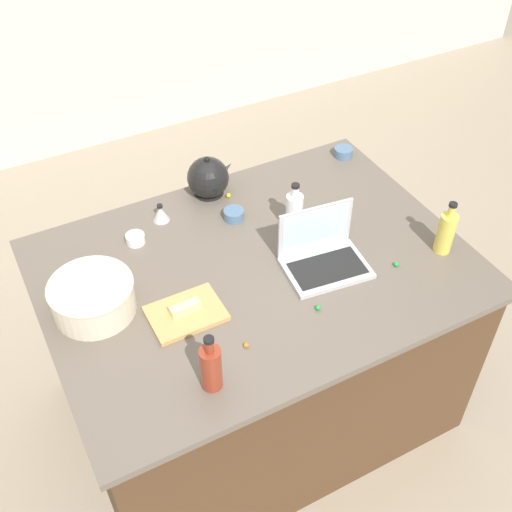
# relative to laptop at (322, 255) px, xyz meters

# --- Properties ---
(ground_plane) EXTENTS (12.00, 12.00, 0.00)m
(ground_plane) POSITION_rel_laptop_xyz_m (-0.23, 0.11, -0.95)
(ground_plane) COLOR gray
(island_counter) EXTENTS (1.61, 1.17, 0.90)m
(island_counter) POSITION_rel_laptop_xyz_m (-0.23, 0.11, -0.50)
(island_counter) COLOR #4C331E
(island_counter) RESTS_ON ground
(laptop) EXTENTS (0.33, 0.26, 0.22)m
(laptop) POSITION_rel_laptop_xyz_m (0.00, 0.00, 0.00)
(laptop) COLOR #B7B7BC
(laptop) RESTS_ON island_counter
(mixing_bowl_large) EXTENTS (0.30, 0.30, 0.13)m
(mixing_bowl_large) POSITION_rel_laptop_xyz_m (-0.84, 0.17, 0.02)
(mixing_bowl_large) COLOR beige
(mixing_bowl_large) RESTS_ON island_counter
(bottle_vinegar) EXTENTS (0.07, 0.07, 0.22)m
(bottle_vinegar) POSITION_rel_laptop_xyz_m (0.01, 0.24, 0.04)
(bottle_vinegar) COLOR white
(bottle_vinegar) RESTS_ON island_counter
(bottle_oil) EXTENTS (0.07, 0.07, 0.23)m
(bottle_oil) POSITION_rel_laptop_xyz_m (0.46, -0.15, 0.05)
(bottle_oil) COLOR #DBC64C
(bottle_oil) RESTS_ON island_counter
(bottle_soy) EXTENTS (0.07, 0.07, 0.23)m
(bottle_soy) POSITION_rel_laptop_xyz_m (-0.61, -0.31, 0.04)
(bottle_soy) COLOR maroon
(bottle_soy) RESTS_ON island_counter
(kettle) EXTENTS (0.21, 0.18, 0.20)m
(kettle) POSITION_rel_laptop_xyz_m (-0.19, 0.61, 0.03)
(kettle) COLOR black
(kettle) RESTS_ON island_counter
(cutting_board) EXTENTS (0.26, 0.19, 0.02)m
(cutting_board) POSITION_rel_laptop_xyz_m (-0.56, -0.00, -0.04)
(cutting_board) COLOR tan
(cutting_board) RESTS_ON island_counter
(butter_stick_left) EXTENTS (0.11, 0.04, 0.04)m
(butter_stick_left) POSITION_rel_laptop_xyz_m (-0.56, -0.00, -0.01)
(butter_stick_left) COLOR #F4E58C
(butter_stick_left) RESTS_ON cutting_board
(ramekin_small) EXTENTS (0.08, 0.08, 0.04)m
(ramekin_small) POSITION_rel_laptop_xyz_m (-0.18, 0.40, -0.03)
(ramekin_small) COLOR slate
(ramekin_small) RESTS_ON island_counter
(ramekin_medium) EXTENTS (0.09, 0.09, 0.04)m
(ramekin_medium) POSITION_rel_laptop_xyz_m (0.48, 0.57, -0.03)
(ramekin_medium) COLOR slate
(ramekin_medium) RESTS_ON island_counter
(ramekin_wide) EXTENTS (0.08, 0.08, 0.04)m
(ramekin_wide) POSITION_rel_laptop_xyz_m (-0.59, 0.45, -0.03)
(ramekin_wide) COLOR white
(ramekin_wide) RESTS_ON island_counter
(kitchen_timer) EXTENTS (0.07, 0.07, 0.08)m
(kitchen_timer) POSITION_rel_laptop_xyz_m (-0.45, 0.53, -0.01)
(kitchen_timer) COLOR #B2B2B7
(kitchen_timer) RESTS_ON island_counter
(candy_0) EXTENTS (0.02, 0.02, 0.02)m
(candy_0) POSITION_rel_laptop_xyz_m (0.24, -0.14, -0.04)
(candy_0) COLOR green
(candy_0) RESTS_ON island_counter
(candy_1) EXTENTS (0.02, 0.02, 0.02)m
(candy_1) POSITION_rel_laptop_xyz_m (-0.13, 0.54, -0.04)
(candy_1) COLOR yellow
(candy_1) RESTS_ON island_counter
(candy_2) EXTENTS (0.02, 0.02, 0.02)m
(candy_2) POSITION_rel_laptop_xyz_m (0.16, 0.28, -0.04)
(candy_2) COLOR green
(candy_2) RESTS_ON island_counter
(candy_3) EXTENTS (0.02, 0.02, 0.02)m
(candy_3) POSITION_rel_laptop_xyz_m (-0.44, -0.23, -0.04)
(candy_3) COLOR orange
(candy_3) RESTS_ON island_counter
(candy_5) EXTENTS (0.02, 0.02, 0.02)m
(candy_5) POSITION_rel_laptop_xyz_m (-0.14, -0.20, -0.04)
(candy_5) COLOR green
(candy_5) RESTS_ON island_counter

